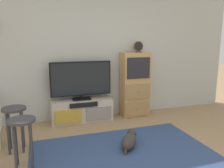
{
  "coord_description": "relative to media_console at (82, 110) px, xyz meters",
  "views": [
    {
      "loc": [
        -1.11,
        -2.17,
        1.65
      ],
      "look_at": [
        0.16,
        1.67,
        0.83
      ],
      "focal_mm": 36.82,
      "sensor_mm": 36.0,
      "label": 1
    }
  ],
  "objects": [
    {
      "name": "desk_clock",
      "position": [
        1.2,
        -0.0,
        1.25
      ],
      "size": [
        0.2,
        0.08,
        0.23
      ],
      "color": "#4C3823",
      "rests_on": "side_cabinet"
    },
    {
      "name": "side_cabinet",
      "position": [
        1.14,
        0.01,
        0.45
      ],
      "size": [
        0.58,
        0.38,
        1.35
      ],
      "color": "tan",
      "rests_on": "ground_plane"
    },
    {
      "name": "area_rug",
      "position": [
        0.3,
        -1.59,
        -0.21
      ],
      "size": [
        2.6,
        1.8,
        0.01
      ],
      "primitive_type": "cube",
      "color": "navy",
      "rests_on": "ground_plane"
    },
    {
      "name": "television",
      "position": [
        -0.0,
        0.02,
        0.63
      ],
      "size": [
        1.19,
        0.22,
        0.76
      ],
      "color": "black",
      "rests_on": "media_console"
    },
    {
      "name": "dog",
      "position": [
        0.46,
        -1.36,
        -0.1
      ],
      "size": [
        0.42,
        0.48,
        0.23
      ],
      "color": "#332D28",
      "rests_on": "ground_plane"
    },
    {
      "name": "bar_stool_near",
      "position": [
        -1.03,
        -1.45,
        0.28
      ],
      "size": [
        0.34,
        0.34,
        0.66
      ],
      "color": "#333338",
      "rests_on": "ground_plane"
    },
    {
      "name": "bar_stool_far",
      "position": [
        -1.16,
        -0.92,
        0.28
      ],
      "size": [
        0.34,
        0.34,
        0.67
      ],
      "color": "#333338",
      "rests_on": "ground_plane"
    },
    {
      "name": "media_console",
      "position": [
        0.0,
        0.0,
        0.0
      ],
      "size": [
        1.2,
        0.38,
        0.44
      ],
      "color": "#BCB29E",
      "rests_on": "ground_plane"
    },
    {
      "name": "back_wall",
      "position": [
        0.3,
        0.27,
        1.13
      ],
      "size": [
        6.4,
        0.12,
        2.7
      ],
      "primitive_type": "cube",
      "color": "#B2B7B2",
      "rests_on": "ground_plane"
    }
  ]
}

